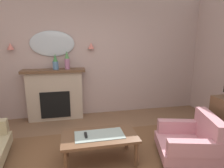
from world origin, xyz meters
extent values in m
cube|color=#B29993|center=(0.00, 2.46, 1.46)|extent=(6.60, 0.10, 2.93)
cube|color=tan|center=(-0.78, 2.25, 0.55)|extent=(1.20, 0.28, 1.10)
cube|color=black|center=(-0.78, 2.15, 0.38)|extent=(0.64, 0.12, 0.60)
cube|color=brown|center=(-0.78, 2.23, 1.13)|extent=(1.36, 0.36, 0.06)
cylinder|color=#4C7093|center=(-0.73, 2.21, 1.25)|extent=(0.12, 0.12, 0.18)
cone|color=#38753D|center=(-0.73, 2.21, 1.42)|extent=(0.10, 0.10, 0.16)
cylinder|color=#9E6084|center=(-0.48, 2.21, 1.28)|extent=(0.11, 0.11, 0.24)
cone|color=#4C8447|center=(-0.48, 2.21, 1.48)|extent=(0.10, 0.10, 0.16)
ellipsoid|color=#B2BCC6|center=(-0.78, 2.38, 1.71)|extent=(0.96, 0.06, 0.56)
cone|color=#D17066|center=(-1.63, 2.33, 1.66)|extent=(0.14, 0.14, 0.14)
cone|color=#D17066|center=(0.07, 2.33, 1.66)|extent=(0.14, 0.14, 0.14)
cube|color=brown|center=(-0.05, 0.39, 0.42)|extent=(1.10, 0.60, 0.04)
cube|color=#8C9E99|center=(-0.05, 0.39, 0.44)|extent=(0.72, 0.36, 0.01)
cylinder|color=brown|center=(-0.54, 0.15, 0.20)|extent=(0.06, 0.06, 0.40)
cylinder|color=brown|center=(0.44, 0.15, 0.20)|extent=(0.06, 0.06, 0.40)
cylinder|color=brown|center=(-0.54, 0.63, 0.20)|extent=(0.06, 0.06, 0.40)
cylinder|color=brown|center=(0.44, 0.63, 0.20)|extent=(0.06, 0.06, 0.40)
cube|color=black|center=(-0.24, 0.41, 0.45)|extent=(0.04, 0.16, 0.02)
cylinder|color=brown|center=(-1.52, 1.08, 0.05)|extent=(0.07, 0.07, 0.10)
cube|color=#B77A84|center=(1.26, 0.22, 0.18)|extent=(0.98, 0.98, 0.16)
cube|color=#B77A84|center=(1.58, 0.13, 0.48)|extent=(0.36, 0.81, 0.45)
cube|color=#B77A84|center=(1.34, 0.55, 0.37)|extent=(0.73, 0.32, 0.22)
cube|color=#B77A84|center=(1.17, -0.11, 0.37)|extent=(0.73, 0.32, 0.22)
cylinder|color=brown|center=(1.01, 0.63, 0.05)|extent=(0.06, 0.06, 0.10)
cylinder|color=brown|center=(0.84, -0.03, 0.05)|extent=(0.06, 0.06, 0.10)
cylinder|color=brown|center=(1.67, 0.46, 0.05)|extent=(0.06, 0.06, 0.10)
camera|label=1|loc=(-0.41, -2.21, 1.82)|focal=31.36mm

